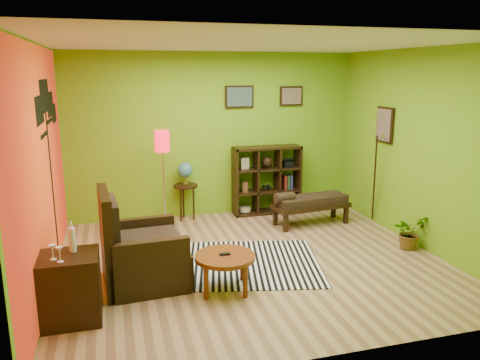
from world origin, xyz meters
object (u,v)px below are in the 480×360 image
object	(u,v)px
side_cabinet	(70,287)
cube_shelf	(267,180)
armchair	(139,255)
coffee_table	(225,260)
floor_lamp	(162,150)
bench	(309,202)
potted_plant	(409,236)
globe_table	(185,177)

from	to	relation	value
side_cabinet	cube_shelf	size ratio (longest dim) A/B	0.84
armchair	cube_shelf	xyz separation A→B (m)	(2.39, 2.32, 0.25)
coffee_table	floor_lamp	size ratio (longest dim) A/B	0.44
bench	potted_plant	world-z (taller)	bench
armchair	potted_plant	xyz separation A→B (m)	(3.77, 0.12, -0.16)
side_cabinet	potted_plant	xyz separation A→B (m)	(4.50, 0.80, -0.16)
armchair	bench	xyz separation A→B (m)	(2.83, 1.50, 0.03)
coffee_table	armchair	world-z (taller)	armchair
globe_table	bench	xyz separation A→B (m)	(1.91, -0.82, -0.37)
floor_lamp	bench	bearing A→B (deg)	-8.13
armchair	floor_lamp	distance (m)	2.12
cube_shelf	floor_lamp	bearing A→B (deg)	-165.39
coffee_table	side_cabinet	world-z (taller)	side_cabinet
floor_lamp	globe_table	distance (m)	0.84
side_cabinet	potted_plant	size ratio (longest dim) A/B	2.08
potted_plant	coffee_table	bearing A→B (deg)	-168.83
cube_shelf	potted_plant	bearing A→B (deg)	-57.73
floor_lamp	potted_plant	size ratio (longest dim) A/B	3.29
side_cabinet	bench	xyz separation A→B (m)	(3.56, 2.17, 0.03)
floor_lamp	potted_plant	world-z (taller)	floor_lamp
side_cabinet	globe_table	xyz separation A→B (m)	(1.65, 2.99, 0.40)
armchair	potted_plant	size ratio (longest dim) A/B	2.39
side_cabinet	globe_table	distance (m)	3.44
armchair	potted_plant	bearing A→B (deg)	1.86
coffee_table	potted_plant	distance (m)	2.90
floor_lamp	potted_plant	bearing A→B (deg)	-27.61
potted_plant	side_cabinet	bearing A→B (deg)	-169.95
armchair	floor_lamp	xyz separation A→B (m)	(0.51, 1.83, 0.94)
armchair	globe_table	xyz separation A→B (m)	(0.93, 2.32, 0.40)
cube_shelf	armchair	bearing A→B (deg)	-135.85
floor_lamp	side_cabinet	bearing A→B (deg)	-116.31
potted_plant	cube_shelf	bearing A→B (deg)	122.27
globe_table	bench	distance (m)	2.11
potted_plant	armchair	bearing A→B (deg)	-178.14
globe_table	bench	world-z (taller)	globe_table
bench	coffee_table	bearing A→B (deg)	-134.49
floor_lamp	cube_shelf	bearing A→B (deg)	14.61
coffee_table	cube_shelf	bearing A→B (deg)	62.20
potted_plant	globe_table	bearing A→B (deg)	142.35
coffee_table	side_cabinet	xyz separation A→B (m)	(-1.66, -0.24, -0.02)
coffee_table	floor_lamp	distance (m)	2.48
armchair	side_cabinet	xyz separation A→B (m)	(-0.73, -0.68, 0.00)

